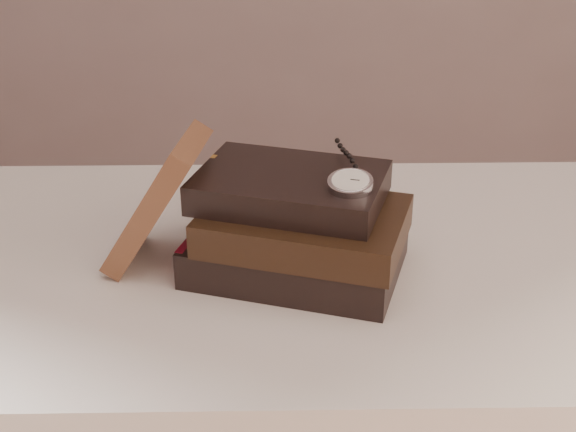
{
  "coord_description": "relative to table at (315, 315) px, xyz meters",
  "views": [
    {
      "loc": [
        -0.05,
        -0.55,
        1.26
      ],
      "look_at": [
        -0.04,
        0.31,
        0.82
      ],
      "focal_mm": 50.14,
      "sensor_mm": 36.0,
      "label": 1
    }
  ],
  "objects": [
    {
      "name": "journal",
      "position": [
        -0.2,
        -0.01,
        0.18
      ],
      "size": [
        0.14,
        0.13,
        0.17
      ],
      "primitive_type": "cube",
      "rotation": [
        0.0,
        0.56,
        -0.15
      ],
      "color": "#492A1C",
      "rests_on": "table"
    },
    {
      "name": "table",
      "position": [
        0.0,
        0.0,
        0.0
      ],
      "size": [
        1.0,
        0.6,
        0.75
      ],
      "color": "silver",
      "rests_on": "ground"
    },
    {
      "name": "eyeglasses",
      "position": [
        -0.09,
        0.07,
        0.16
      ],
      "size": [
        0.14,
        0.15,
        0.05
      ],
      "color": "silver",
      "rests_on": "book_stack"
    },
    {
      "name": "book_stack",
      "position": [
        -0.03,
        -0.04,
        0.15
      ],
      "size": [
        0.29,
        0.24,
        0.13
      ],
      "color": "black",
      "rests_on": "table"
    },
    {
      "name": "pocket_watch",
      "position": [
        0.03,
        -0.07,
        0.23
      ],
      "size": [
        0.07,
        0.16,
        0.02
      ],
      "color": "silver",
      "rests_on": "book_stack"
    }
  ]
}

